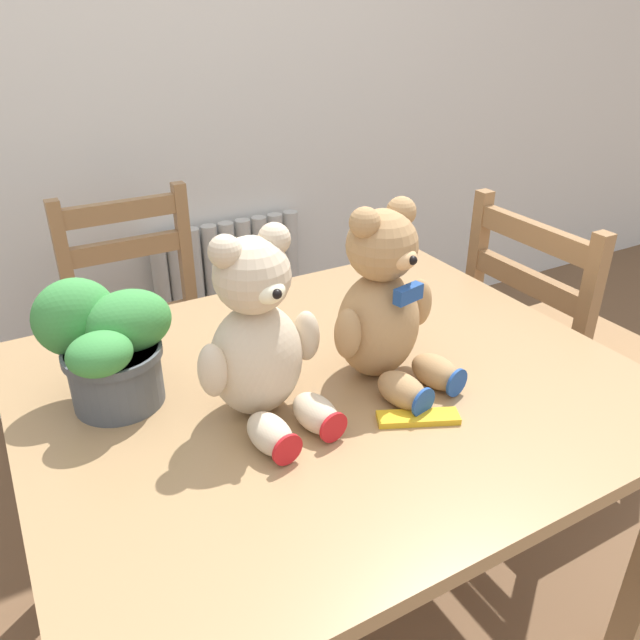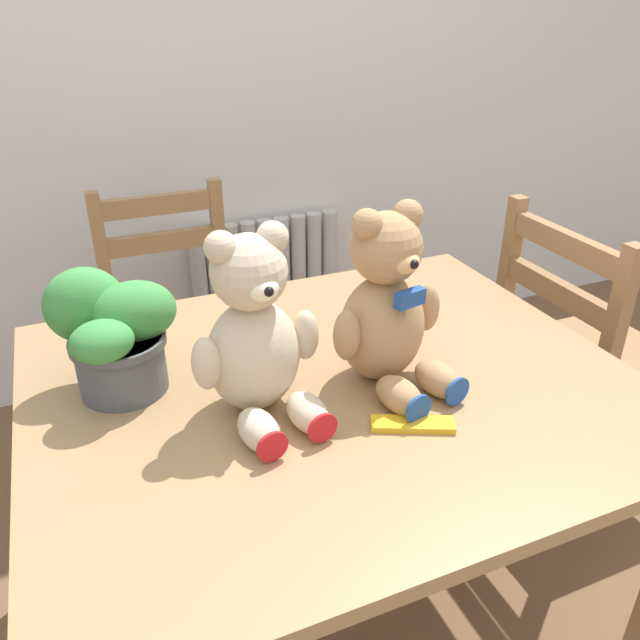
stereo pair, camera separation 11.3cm
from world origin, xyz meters
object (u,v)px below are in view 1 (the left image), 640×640
teddy_bear_left (259,340)px  chocolate_bar (418,418)px  wooden_chair_behind (150,336)px  teddy_bear_right (384,306)px  potted_plant (106,344)px  wooden_chair_side (552,343)px

teddy_bear_left → chocolate_bar: 0.32m
wooden_chair_behind → teddy_bear_left: teddy_bear_left is taller
chocolate_bar → wooden_chair_behind: bearing=102.5°
teddy_bear_right → chocolate_bar: (-0.03, -0.16, -0.15)m
teddy_bear_right → teddy_bear_left: bearing=-12.0°
wooden_chair_behind → potted_plant: (-0.23, -0.70, 0.39)m
potted_plant → chocolate_bar: 0.58m
chocolate_bar → teddy_bear_right: bearing=79.9°
potted_plant → chocolate_bar: size_ratio=1.62×
potted_plant → wooden_chair_side: bearing=2.2°
potted_plant → chocolate_bar: bearing=-36.1°
teddy_bear_left → potted_plant: teddy_bear_left is taller
wooden_chair_side → teddy_bear_left: teddy_bear_left is taller
wooden_chair_behind → teddy_bear_right: 1.00m
wooden_chair_side → chocolate_bar: (-0.83, -0.38, 0.27)m
teddy_bear_right → chocolate_bar: 0.22m
teddy_bear_left → chocolate_bar: size_ratio=2.37×
wooden_chair_side → teddy_bear_left: (-1.06, -0.22, 0.42)m
wooden_chair_side → teddy_bear_right: teddy_bear_right is taller
teddy_bear_left → wooden_chair_behind: bearing=-98.2°
wooden_chair_side → teddy_bear_left: 1.16m
wooden_chair_side → chocolate_bar: 0.95m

